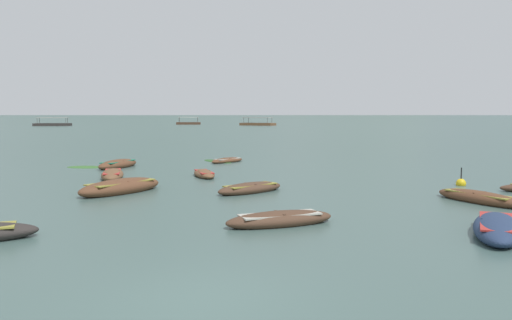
# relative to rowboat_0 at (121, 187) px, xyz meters

# --- Properties ---
(ground_plane) EXTENTS (6000.00, 6000.00, 0.00)m
(ground_plane) POSITION_rel_rowboat_0_xyz_m (6.25, 1487.40, -0.24)
(ground_plane) COLOR #425B56
(mountain_1) EXTENTS (1961.93, 1961.93, 613.37)m
(mountain_1) POSITION_rel_rowboat_0_xyz_m (-679.25, 2142.79, 306.44)
(mountain_1) COLOR #4C5B56
(mountain_1) RESTS_ON ground
(mountain_2) EXTENTS (1385.69, 1385.69, 331.22)m
(mountain_2) POSITION_rel_rowboat_0_xyz_m (210.80, 1965.22, 165.37)
(mountain_2) COLOR #56665B
(mountain_2) RESTS_ON ground
(rowboat_0) EXTENTS (3.42, 4.55, 0.78)m
(rowboat_0) POSITION_rel_rowboat_0_xyz_m (0.00, 0.00, 0.00)
(rowboat_0) COLOR brown
(rowboat_0) RESTS_ON ground
(rowboat_1) EXTENTS (3.06, 3.86, 0.57)m
(rowboat_1) POSITION_rel_rowboat_0_xyz_m (15.03, -1.02, -0.06)
(rowboat_1) COLOR brown
(rowboat_1) RESTS_ON ground
(rowboat_2) EXTENTS (2.32, 3.99, 0.62)m
(rowboat_2) POSITION_rel_rowboat_0_xyz_m (-2.28, 4.81, -0.05)
(rowboat_2) COLOR brown
(rowboat_2) RESTS_ON ground
(rowboat_4) EXTENTS (2.07, 4.05, 0.67)m
(rowboat_4) POSITION_rel_rowboat_0_xyz_m (-4.00, 10.18, -0.03)
(rowboat_4) COLOR brown
(rowboat_4) RESTS_ON ground
(rowboat_5) EXTENTS (3.24, 3.36, 0.55)m
(rowboat_5) POSITION_rel_rowboat_0_xyz_m (5.72, 0.67, -0.07)
(rowboat_5) COLOR #4C3323
(rowboat_5) RESTS_ON ground
(rowboat_6) EXTENTS (2.43, 4.15, 0.67)m
(rowboat_6) POSITION_rel_rowboat_0_xyz_m (13.72, -6.68, -0.03)
(rowboat_6) COLOR navy
(rowboat_6) RESTS_ON ground
(rowboat_8) EXTENTS (3.72, 2.62, 0.56)m
(rowboat_8) POSITION_rel_rowboat_0_xyz_m (7.40, -5.91, -0.07)
(rowboat_8) COLOR #4C3323
(rowboat_8) RESTS_ON ground
(rowboat_9) EXTENTS (2.10, 3.15, 0.48)m
(rowboat_9) POSITION_rel_rowboat_0_xyz_m (2.53, 6.04, -0.09)
(rowboat_9) COLOR brown
(rowboat_9) RESTS_ON ground
(rowboat_10) EXTENTS (2.47, 3.12, 0.43)m
(rowboat_10) POSITION_rel_rowboat_0_xyz_m (2.50, 14.42, -0.11)
(rowboat_10) COLOR brown
(rowboat_10) RESTS_ON ground
(ferry_0) EXTENTS (7.95, 3.83, 2.54)m
(ferry_0) POSITION_rel_rowboat_0_xyz_m (-29.41, 137.88, 0.21)
(ferry_0) COLOR #4C3323
(ferry_0) RESTS_ON ground
(ferry_1) EXTENTS (10.96, 7.44, 2.54)m
(ferry_1) POSITION_rel_rowboat_0_xyz_m (-6.37, 128.06, 0.20)
(ferry_1) COLOR brown
(ferry_1) RESTS_ON ground
(ferry_2) EXTENTS (10.75, 6.98, 2.54)m
(ferry_2) POSITION_rel_rowboat_0_xyz_m (-63.73, 116.94, 0.20)
(ferry_2) COLOR #2D2826
(ferry_2) RESTS_ON ground
(mooring_buoy) EXTENTS (0.48, 0.48, 1.02)m
(mooring_buoy) POSITION_rel_rowboat_0_xyz_m (15.73, 3.86, -0.14)
(mooring_buoy) COLOR yellow
(mooring_buoy) RESTS_ON ground
(weed_patch_1) EXTENTS (3.17, 3.57, 0.14)m
(weed_patch_1) POSITION_rel_rowboat_0_xyz_m (1.70, 15.00, -0.24)
(weed_patch_1) COLOR #2D5628
(weed_patch_1) RESTS_ON ground
(weed_patch_4) EXTENTS (2.69, 1.69, 0.14)m
(weed_patch_4) POSITION_rel_rowboat_0_xyz_m (-6.16, 10.15, -0.24)
(weed_patch_4) COLOR #38662D
(weed_patch_4) RESTS_ON ground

